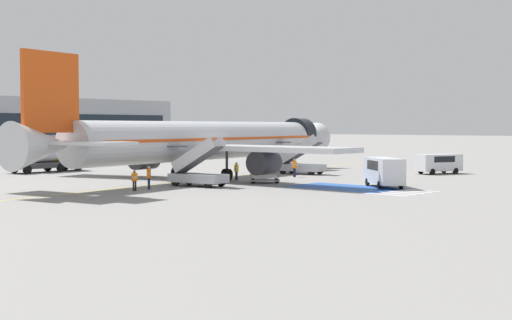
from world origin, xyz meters
name	(u,v)px	position (x,y,z in m)	size (l,w,h in m)	color
ground_plane	(222,177)	(0.00, 0.00, 0.00)	(600.00, 600.00, 0.00)	gray
apron_leadline_yellow	(212,178)	(-1.79, -0.42, 0.00)	(0.20, 79.72, 0.01)	gold
apron_stand_patch_blue	(344,187)	(-1.79, -15.73, 0.00)	(5.50, 9.13, 0.01)	#2856A8
apron_walkway_bar_0	(386,195)	(-4.79, -21.51, 0.00)	(0.44, 3.60, 0.01)	silver
apron_walkway_bar_1	(395,193)	(-3.59, -21.51, 0.00)	(0.44, 3.60, 0.01)	silver
apron_walkway_bar_2	(403,192)	(-2.39, -21.51, 0.00)	(0.44, 3.60, 0.01)	silver
apron_walkway_bar_3	(411,191)	(-1.19, -21.51, 0.00)	(0.44, 3.60, 0.01)	silver
apron_walkway_bar_4	(418,190)	(0.01, -21.51, 0.00)	(0.44, 3.60, 0.01)	silver
airliner	(208,141)	(-2.43, -0.52, 3.61)	(45.20, 33.23, 10.40)	silver
boarding_stairs_forward	(301,164)	(8.60, -3.18, 1.01)	(2.93, 5.47, 4.20)	#ADB2BA
boarding_stairs_aft	(198,174)	(-9.04, -6.01, 1.01)	(2.93, 5.47, 4.20)	#ADB2BA
fuel_tanker	(48,155)	(-6.82, 19.86, 1.82)	(9.40, 3.07, 3.58)	#38383D
service_van_0	(438,162)	(18.55, -13.70, 1.24)	(5.35, 3.77, 2.06)	silver
service_van_1	(384,170)	(0.61, -18.00, 1.43)	(4.85, 5.24, 2.41)	silver
baggage_cart	(265,180)	(-2.78, -7.96, 0.26)	(2.89, 2.91, 0.87)	gray
ground_crew_0	(236,170)	(-1.90, -3.76, 0.96)	(0.47, 0.31, 1.67)	#191E38
ground_crew_1	(134,179)	(-15.21, -5.38, 0.92)	(0.48, 0.35, 1.61)	black
ground_crew_2	(294,166)	(4.71, -5.39, 1.06)	(0.27, 0.45, 1.82)	#191E38
ground_crew_3	(149,176)	(-13.53, -5.09, 1.08)	(0.49, 0.43, 1.86)	#191E38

